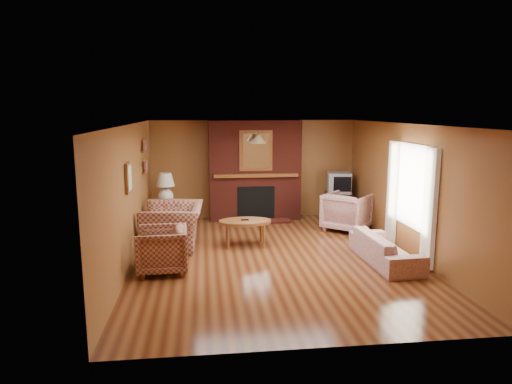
{
  "coord_description": "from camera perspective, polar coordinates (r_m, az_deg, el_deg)",
  "views": [
    {
      "loc": [
        -1.25,
        -7.88,
        2.65
      ],
      "look_at": [
        -0.25,
        0.6,
        1.1
      ],
      "focal_mm": 32.0,
      "sensor_mm": 36.0,
      "label": 1
    }
  ],
  "objects": [
    {
      "name": "wall_left",
      "position": [
        8.11,
        -15.46,
        -0.42
      ],
      "size": [
        0.0,
        6.5,
        6.5
      ],
      "primitive_type": "plane",
      "rotation": [
        1.57,
        0.0,
        1.57
      ],
      "color": "brown",
      "rests_on": "floor"
    },
    {
      "name": "coffee_table",
      "position": [
        8.96,
        -1.39,
        -3.9
      ],
      "size": [
        1.03,
        0.64,
        0.53
      ],
      "color": "brown",
      "rests_on": "floor"
    },
    {
      "name": "floor",
      "position": [
        8.41,
        2.21,
        -8.12
      ],
      "size": [
        6.5,
        6.5,
        0.0
      ],
      "primitive_type": "plane",
      "color": "#48210F",
      "rests_on": "ground"
    },
    {
      "name": "window_right",
      "position": [
        8.66,
        18.72,
        -0.42
      ],
      "size": [
        0.1,
        1.85,
        2.0
      ],
      "color": "beige",
      "rests_on": "wall_right"
    },
    {
      "name": "floral_sofa",
      "position": [
        8.35,
        15.88,
        -6.79
      ],
      "size": [
        0.77,
        1.79,
        0.51
      ],
      "primitive_type": "imported",
      "rotation": [
        0.0,
        0.0,
        1.62
      ],
      "color": "beige",
      "rests_on": "floor"
    },
    {
      "name": "wall_back",
      "position": [
        11.29,
        -0.3,
        2.88
      ],
      "size": [
        6.5,
        0.0,
        6.5
      ],
      "primitive_type": "plane",
      "rotation": [
        1.57,
        0.0,
        0.0
      ],
      "color": "brown",
      "rests_on": "floor"
    },
    {
      "name": "bookshelf",
      "position": [
        9.9,
        -13.63,
        4.26
      ],
      "size": [
        0.09,
        0.55,
        0.71
      ],
      "color": "brown",
      "rests_on": "wall_left"
    },
    {
      "name": "fireplace",
      "position": [
        11.04,
        -0.15,
        2.61
      ],
      "size": [
        2.2,
        0.82,
        2.4
      ],
      "color": "#571B13",
      "rests_on": "floor"
    },
    {
      "name": "ceiling",
      "position": [
        7.98,
        2.33,
        8.45
      ],
      "size": [
        6.5,
        6.5,
        0.0
      ],
      "primitive_type": "plane",
      "rotation": [
        3.14,
        0.0,
        0.0
      ],
      "color": "silver",
      "rests_on": "wall_back"
    },
    {
      "name": "tv_stand",
      "position": [
        11.42,
        10.24,
        -1.67
      ],
      "size": [
        0.64,
        0.59,
        0.65
      ],
      "primitive_type": "cube",
      "rotation": [
        0.0,
        0.0,
        -0.08
      ],
      "color": "black",
      "rests_on": "floor"
    },
    {
      "name": "floral_armchair",
      "position": [
        10.32,
        11.31,
        -2.44
      ],
      "size": [
        1.28,
        1.28,
        0.84
      ],
      "primitive_type": "imported",
      "rotation": [
        0.0,
        0.0,
        2.41
      ],
      "color": "beige",
      "rests_on": "floor"
    },
    {
      "name": "plaid_loveseat",
      "position": [
        9.02,
        -10.34,
        -4.22
      ],
      "size": [
        1.19,
        1.35,
        0.84
      ],
      "primitive_type": "imported",
      "rotation": [
        0.0,
        0.0,
        -1.62
      ],
      "color": "maroon",
      "rests_on": "floor"
    },
    {
      "name": "table_lamp",
      "position": [
        10.51,
        -11.26,
        0.68
      ],
      "size": [
        0.42,
        0.42,
        0.7
      ],
      "color": "silver",
      "rests_on": "side_table"
    },
    {
      "name": "side_table",
      "position": [
        10.63,
        -11.14,
        -2.85
      ],
      "size": [
        0.45,
        0.45,
        0.55
      ],
      "primitive_type": "cube",
      "rotation": [
        0.0,
        0.0,
        0.09
      ],
      "color": "brown",
      "rests_on": "floor"
    },
    {
      "name": "pendant_light",
      "position": [
        10.28,
        0.29,
        6.63
      ],
      "size": [
        0.36,
        0.36,
        0.48
      ],
      "color": "black",
      "rests_on": "ceiling"
    },
    {
      "name": "botanical_print",
      "position": [
        7.76,
        -15.67,
        1.72
      ],
      "size": [
        0.05,
        0.4,
        0.5
      ],
      "color": "brown",
      "rests_on": "wall_left"
    },
    {
      "name": "wall_right",
      "position": [
        8.85,
        18.47,
        0.29
      ],
      "size": [
        0.0,
        6.5,
        6.5
      ],
      "primitive_type": "plane",
      "rotation": [
        1.57,
        0.0,
        -1.57
      ],
      "color": "brown",
      "rests_on": "floor"
    },
    {
      "name": "wall_front",
      "position": [
        5.01,
        8.11,
        -6.66
      ],
      "size": [
        6.5,
        0.0,
        6.5
      ],
      "primitive_type": "plane",
      "rotation": [
        -1.57,
        0.0,
        0.0
      ],
      "color": "brown",
      "rests_on": "floor"
    },
    {
      "name": "crt_tv",
      "position": [
        11.31,
        10.34,
        1.18
      ],
      "size": [
        0.63,
        0.62,
        0.5
      ],
      "color": "#9C9FA3",
      "rests_on": "tv_stand"
    },
    {
      "name": "plaid_armchair",
      "position": [
        7.72,
        -11.69,
        -7.08
      ],
      "size": [
        0.86,
        0.84,
        0.75
      ],
      "primitive_type": "imported",
      "rotation": [
        0.0,
        0.0,
        -1.52
      ],
      "color": "maroon",
      "rests_on": "floor"
    }
  ]
}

